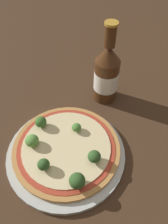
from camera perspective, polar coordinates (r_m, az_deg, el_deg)
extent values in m
plane|color=#3D2819|center=(0.54, -4.85, -11.73)|extent=(3.00, 3.00, 0.00)
cylinder|color=#B2B7B2|center=(0.54, -4.51, -10.62)|extent=(0.29, 0.29, 0.01)
cylinder|color=#B77F42|center=(0.54, -4.51, -9.36)|extent=(0.26, 0.26, 0.01)
cylinder|color=#A83823|center=(0.53, -4.55, -9.04)|extent=(0.24, 0.24, 0.00)
cylinder|color=beige|center=(0.53, -4.56, -8.97)|extent=(0.21, 0.21, 0.00)
cylinder|color=#6B8E51|center=(0.57, -11.08, -3.27)|extent=(0.01, 0.01, 0.01)
ellipsoid|color=#386628|center=(0.56, -11.25, -2.54)|extent=(0.03, 0.03, 0.03)
cylinder|color=#6B8E51|center=(0.55, -1.96, -4.56)|extent=(0.01, 0.01, 0.01)
ellipsoid|color=#477A33|center=(0.55, -1.98, -4.03)|extent=(0.02, 0.02, 0.02)
cylinder|color=#6B8E51|center=(0.54, -13.23, -7.93)|extent=(0.01, 0.01, 0.01)
ellipsoid|color=#568E3D|center=(0.53, -13.44, -7.27)|extent=(0.03, 0.03, 0.03)
cylinder|color=#6B8E51|center=(0.48, -1.77, -18.12)|extent=(0.01, 0.01, 0.01)
ellipsoid|color=#2D5123|center=(0.47, -1.81, -17.49)|extent=(0.03, 0.03, 0.03)
cylinder|color=#6B8E51|center=(0.50, 2.65, -12.21)|extent=(0.01, 0.01, 0.01)
ellipsoid|color=#2D5123|center=(0.49, 2.70, -11.53)|extent=(0.03, 0.03, 0.02)
cylinder|color=#6B8E51|center=(0.50, -10.34, -13.94)|extent=(0.01, 0.01, 0.01)
ellipsoid|color=#2D5123|center=(0.49, -10.53, -13.33)|extent=(0.03, 0.03, 0.03)
cylinder|color=#472814|center=(0.63, 5.76, 8.27)|extent=(0.07, 0.07, 0.13)
cylinder|color=silver|center=(0.63, 5.78, 8.45)|extent=(0.07, 0.07, 0.06)
cone|color=#472814|center=(0.58, 6.44, 14.86)|extent=(0.07, 0.07, 0.04)
cylinder|color=#472814|center=(0.55, 6.90, 19.14)|extent=(0.03, 0.03, 0.06)
cylinder|color=#B7892D|center=(0.54, 7.22, 21.99)|extent=(0.03, 0.03, 0.01)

